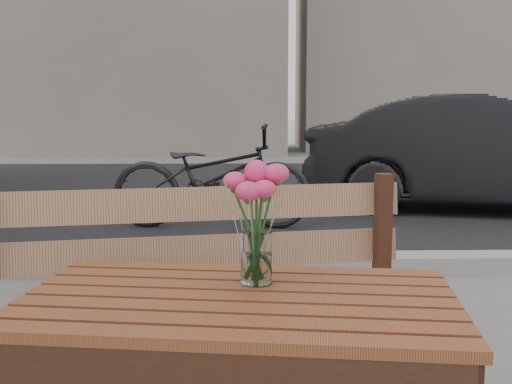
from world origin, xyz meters
TOP-DOWN VIEW (x-y plane):
  - street at (0.00, 5.06)m, footprint 30.00×8.12m
  - backdrop_buildings at (0.17, 14.40)m, footprint 15.50×4.00m
  - main_table at (-0.05, 0.17)m, footprint 1.22×0.82m
  - main_bench at (-0.20, 0.69)m, footprint 1.61×0.71m
  - main_vase at (-0.00, 0.29)m, footprint 0.19×0.19m
  - parked_car at (2.67, 5.58)m, footprint 4.10×2.19m
  - bicycle at (-0.32, 4.63)m, footprint 1.94×0.80m

SIDE VIEW (x-z plane):
  - street at x=0.00m, z-range -0.03..0.09m
  - bicycle at x=-0.32m, z-range 0.00..1.00m
  - main_bench at x=-0.20m, z-range 0.10..1.07m
  - main_table at x=-0.05m, z-range 0.24..0.94m
  - parked_car at x=2.67m, z-range 0.00..1.29m
  - main_vase at x=0.00m, z-range 0.75..1.10m
  - backdrop_buildings at x=0.17m, z-range -0.40..7.60m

